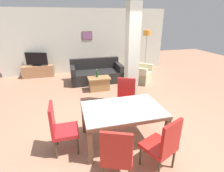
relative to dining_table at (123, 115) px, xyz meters
The scene contains 15 objects.
ground_plane 0.58m from the dining_table, ahead, with size 18.00×18.00×0.00m, color #AB785C.
back_wall 5.12m from the dining_table, 90.00° to the left, with size 7.20×0.09×2.70m.
divider_pillar 1.80m from the dining_table, 63.89° to the left, with size 0.31×0.30×2.70m.
dining_table is the anchor object (origin of this frame).
dining_chair_far_right 0.97m from the dining_table, 67.25° to the left, with size 0.60×0.60×0.96m.
dining_chair_near_left 0.97m from the dining_table, 112.75° to the right, with size 0.60×0.60×0.96m.
dining_chair_near_right 0.96m from the dining_table, 66.83° to the right, with size 0.60×0.60×0.96m.
dining_chair_head_left 1.17m from the dining_table, behind, with size 0.46×0.46×0.96m.
sofa 3.64m from the dining_table, 88.14° to the left, with size 1.93×0.95×0.85m.
armchair 3.64m from the dining_table, 62.39° to the left, with size 1.20×1.20×0.84m.
coffee_table 2.73m from the dining_table, 88.96° to the left, with size 0.74×0.45×0.46m.
bottle 2.76m from the dining_table, 90.14° to the left, with size 0.07×0.07×0.28m.
tv_stand 5.25m from the dining_table, 114.05° to the left, with size 1.23×0.40×0.48m.
tv_screen 5.24m from the dining_table, 114.05° to the left, with size 0.87×0.36×0.54m.
floor_lamp 5.13m from the dining_table, 60.13° to the left, with size 0.33×0.33×1.83m.
Camera 1 is at (-0.95, -2.79, 2.35)m, focal length 28.00 mm.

